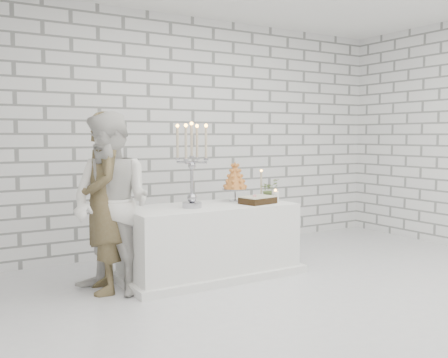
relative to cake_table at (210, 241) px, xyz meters
The scene contains 11 objects.
ground 1.36m from the cake_table, 67.84° to the right, with size 6.00×5.00×0.01m, color silver.
wall_back 1.78m from the cake_table, 69.07° to the left, with size 6.00×0.01×3.00m, color white.
cake_table is the anchor object (origin of this frame).
groom 1.23m from the cake_table, behind, with size 0.62×0.41×1.71m, color brown.
bride 1.20m from the cake_table, behind, with size 0.83×0.64×1.70m, color white.
candelabra 0.85m from the cake_table, 167.28° to the right, with size 0.35×0.35×0.87m, color #A3A2AC, non-canonical shape.
croquembouche 0.75m from the cake_table, 20.21° to the left, with size 0.29×0.29×0.45m, color #B6682E, non-canonical shape.
chocolate_cake 0.68m from the cake_table, 16.67° to the right, with size 0.35×0.25×0.08m, color black.
pillar_candle 0.89m from the cake_table, ahead, with size 0.08×0.08×0.12m, color white.
extra_taper 0.95m from the cake_table, 10.69° to the left, with size 0.06×0.06×0.32m, color #C0AE93.
flowers 0.94m from the cake_table, ahead, with size 0.22×0.19×0.24m, color #436C37.
Camera 1 is at (-3.15, -3.43, 1.48)m, focal length 41.12 mm.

